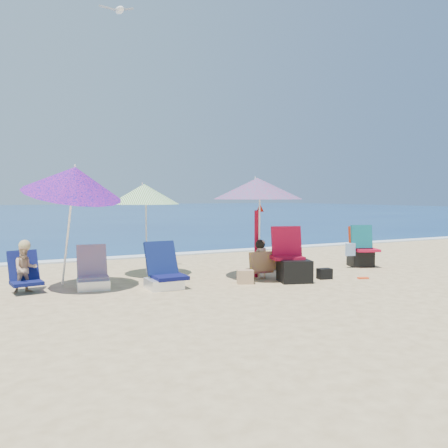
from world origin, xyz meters
name	(u,v)px	position (x,y,z in m)	size (l,w,h in m)	color
ground	(264,287)	(0.00, 0.00, 0.00)	(120.00, 120.00, 0.00)	#D8BC84
sea	(28,212)	(0.00, 45.00, -0.05)	(120.00, 80.00, 0.12)	navy
foam	(165,255)	(0.00, 5.10, 0.02)	(120.00, 0.50, 0.04)	white
umbrella_turquoise	(257,189)	(0.37, 0.85, 1.79)	(2.02, 2.02, 2.04)	silver
umbrella_striped	(144,194)	(-1.52, 2.22, 1.68)	(1.57, 1.57, 1.93)	silver
umbrella_blue	(74,181)	(-3.07, 1.35, 1.91)	(2.19, 2.23, 2.33)	white
furled_umbrella	(258,237)	(0.46, 0.99, 0.82)	(0.23, 0.17, 1.50)	#A00B23
chair_navy	(164,276)	(-1.63, 0.76, 0.22)	(0.68, 0.74, 0.82)	#0C0F46
chair_rainbow	(93,277)	(-2.77, 1.34, 0.20)	(0.64, 0.78, 0.76)	#BF434E
camp_chair_left	(292,265)	(0.80, 0.25, 0.31)	(0.76, 0.90, 1.05)	#A10B25
camp_chair_right	(361,251)	(3.34, 1.09, 0.35)	(0.89, 0.76, 0.98)	red
person_center	(261,260)	(0.41, 0.75, 0.38)	(0.54, 0.46, 0.78)	tan
person_left	(25,268)	(-3.87, 1.50, 0.41)	(0.55, 0.67, 0.90)	tan
bag_tan	(245,277)	(-0.13, 0.47, 0.13)	(0.36, 0.31, 0.26)	tan
bag_navy_b	(276,263)	(1.36, 1.65, 0.15)	(0.46, 0.39, 0.30)	#1B1C3D
bag_black_b	(324,274)	(1.52, 0.17, 0.10)	(0.30, 0.23, 0.21)	black
orange_item	(363,278)	(2.22, -0.17, 0.01)	(0.23, 0.16, 0.03)	#FF471A
seagull	(119,10)	(-1.84, 2.75, 5.50)	(0.70, 0.37, 0.13)	white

